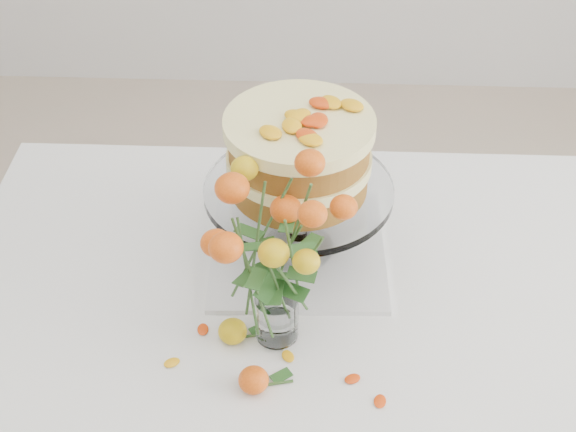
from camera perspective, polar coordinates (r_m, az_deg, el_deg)
table at (r=1.40m, az=5.13°, el=-9.12°), size 1.43×0.93×0.76m
napkin at (r=1.44m, az=0.71°, el=-2.44°), size 0.32×0.32×0.01m
cake_stand at (r=1.31m, az=0.78°, el=3.90°), size 0.32×0.32×0.29m
rose_vase at (r=1.16m, az=-0.88°, el=-1.97°), size 0.28×0.28×0.34m
loose_rose_near at (r=1.29m, az=-3.94°, el=-8.18°), size 0.08×0.05×0.04m
loose_rose_far at (r=1.22m, az=-2.44°, el=-11.58°), size 0.08×0.05×0.04m
stray_petal_a at (r=1.27m, az=-0.00°, el=-9.96°), size 0.03×0.02×0.00m
stray_petal_b at (r=1.25m, az=4.60°, el=-11.48°), size 0.03×0.02×0.00m
stray_petal_c at (r=1.23m, az=6.55°, el=-12.97°), size 0.03×0.02×0.00m
stray_petal_d at (r=1.32m, az=-6.07°, el=-8.04°), size 0.03×0.02×0.00m
stray_petal_e at (r=1.28m, az=-8.26°, el=-10.29°), size 0.03×0.02×0.00m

